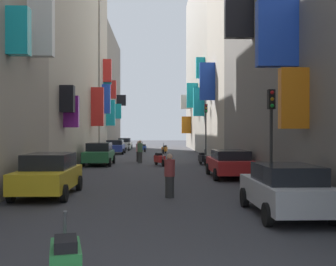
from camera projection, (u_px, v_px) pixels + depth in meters
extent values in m
plane|color=#38383D|center=(153.00, 161.00, 32.90)|extent=(140.00, 140.00, 0.00)
cube|color=white|center=(41.00, 22.00, 16.89)|extent=(1.01, 0.50, 2.82)
cube|color=#19B2BF|center=(19.00, 31.00, 14.47)|extent=(0.76, 0.51, 1.67)
cube|color=#BCB29E|center=(38.00, 26.00, 28.81)|extent=(6.00, 17.71, 19.37)
cube|color=red|center=(98.00, 107.00, 33.71)|extent=(1.01, 0.45, 3.15)
cube|color=purple|center=(71.00, 112.00, 23.48)|extent=(0.85, 0.43, 1.79)
cube|color=black|center=(67.00, 99.00, 22.60)|extent=(0.75, 0.58, 1.47)
cube|color=#B2A899|center=(74.00, 69.00, 41.96)|extent=(6.00, 6.04, 17.35)
cube|color=red|center=(107.00, 71.00, 41.67)|extent=(0.82, 0.59, 2.29)
cube|color=#19B2BF|center=(111.00, 113.00, 44.22)|extent=(0.94, 0.55, 2.73)
cube|color=red|center=(111.00, 90.00, 44.29)|extent=(1.06, 0.55, 1.93)
cube|color=#19B2BF|center=(107.00, 75.00, 41.94)|extent=(0.77, 0.49, 1.94)
cube|color=blue|center=(106.00, 99.00, 40.83)|extent=(0.79, 0.61, 2.87)
cube|color=slate|center=(92.00, 93.00, 53.78)|extent=(6.00, 17.60, 14.66)
cube|color=black|center=(121.00, 100.00, 56.47)|extent=(1.26, 0.42, 1.46)
cube|color=#19B2BF|center=(117.00, 111.00, 52.23)|extent=(0.96, 0.47, 1.86)
cube|color=blue|center=(277.00, 34.00, 14.11)|extent=(1.38, 0.44, 2.26)
cube|color=black|center=(239.00, 12.00, 20.39)|extent=(1.39, 0.43, 2.58)
cube|color=orange|center=(294.00, 98.00, 13.14)|extent=(0.90, 0.36, 1.93)
cube|color=#B2A899|center=(251.00, 68.00, 33.55)|extent=(6.00, 9.41, 14.94)
cube|color=blue|center=(207.00, 83.00, 36.00)|extent=(0.61, 0.35, 2.41)
cube|color=blue|center=(207.00, 81.00, 33.23)|extent=(1.22, 0.35, 3.01)
cube|color=#B2A899|center=(218.00, 64.00, 50.66)|extent=(6.00, 24.86, 21.27)
cube|color=#19B2BF|center=(200.00, 68.00, 39.83)|extent=(0.84, 0.51, 1.99)
cube|color=orange|center=(186.00, 125.00, 54.83)|extent=(1.23, 0.37, 2.23)
cube|color=white|center=(186.00, 102.00, 55.64)|extent=(1.31, 0.44, 1.89)
cube|color=#19B2BF|center=(192.00, 95.00, 46.22)|extent=(1.24, 0.41, 2.75)
cube|color=#19B2BF|center=(199.00, 102.00, 40.39)|extent=(1.05, 0.59, 2.77)
cube|color=#B21E1E|center=(229.00, 165.00, 21.25)|extent=(1.84, 4.46, 0.65)
cube|color=black|center=(230.00, 155.00, 21.02)|extent=(1.62, 2.50, 0.45)
cylinder|color=black|center=(208.00, 169.00, 22.69)|extent=(0.18, 0.60, 0.60)
cylinder|color=black|center=(241.00, 169.00, 22.75)|extent=(0.18, 0.60, 0.60)
cylinder|color=black|center=(216.00, 175.00, 19.75)|extent=(0.18, 0.60, 0.60)
cylinder|color=black|center=(254.00, 174.00, 19.81)|extent=(0.18, 0.60, 0.60)
cube|color=#236638|center=(99.00, 156.00, 28.78)|extent=(1.77, 4.13, 0.69)
cube|color=black|center=(99.00, 147.00, 28.98)|extent=(1.56, 2.31, 0.56)
cylinder|color=black|center=(110.00, 162.00, 27.45)|extent=(0.18, 0.60, 0.60)
cylinder|color=black|center=(83.00, 162.00, 27.39)|extent=(0.18, 0.60, 0.60)
cylinder|color=black|center=(114.00, 159.00, 30.17)|extent=(0.18, 0.60, 0.60)
cylinder|color=black|center=(89.00, 160.00, 30.12)|extent=(0.18, 0.60, 0.60)
cube|color=gold|center=(48.00, 178.00, 15.18)|extent=(1.77, 4.13, 0.69)
cube|color=black|center=(49.00, 161.00, 15.38)|extent=(1.56, 2.31, 0.56)
cylinder|color=black|center=(64.00, 193.00, 13.84)|extent=(0.18, 0.60, 0.60)
cylinder|color=black|center=(11.00, 194.00, 13.79)|extent=(0.18, 0.60, 0.60)
cylinder|color=black|center=(79.00, 183.00, 16.57)|extent=(0.18, 0.60, 0.60)
cylinder|color=black|center=(35.00, 183.00, 16.51)|extent=(0.18, 0.60, 0.60)
cube|color=navy|center=(115.00, 148.00, 42.79)|extent=(1.81, 4.23, 0.65)
cube|color=black|center=(115.00, 142.00, 43.00)|extent=(1.59, 2.37, 0.49)
cylinder|color=black|center=(123.00, 152.00, 41.42)|extent=(0.18, 0.60, 0.60)
cylinder|color=black|center=(105.00, 152.00, 41.36)|extent=(0.18, 0.60, 0.60)
cylinder|color=black|center=(125.00, 150.00, 44.22)|extent=(0.18, 0.60, 0.60)
cylinder|color=black|center=(108.00, 150.00, 44.16)|extent=(0.18, 0.60, 0.60)
cube|color=#B7B7BC|center=(285.00, 193.00, 11.69)|extent=(1.71, 4.02, 0.67)
cube|color=black|center=(287.00, 173.00, 11.49)|extent=(1.51, 2.25, 0.48)
cylinder|color=black|center=(244.00, 197.00, 12.99)|extent=(0.18, 0.60, 0.60)
cylinder|color=black|center=(298.00, 197.00, 13.05)|extent=(0.18, 0.60, 0.60)
cylinder|color=black|center=(268.00, 215.00, 10.34)|extent=(0.18, 0.60, 0.60)
cylinder|color=black|center=(335.00, 214.00, 10.39)|extent=(0.18, 0.60, 0.60)
cube|color=white|center=(125.00, 145.00, 54.02)|extent=(1.70, 4.11, 0.59)
cube|color=black|center=(125.00, 140.00, 54.22)|extent=(1.49, 2.30, 0.55)
cylinder|color=black|center=(131.00, 147.00, 52.69)|extent=(0.18, 0.60, 0.60)
cylinder|color=black|center=(117.00, 147.00, 52.64)|extent=(0.18, 0.60, 0.60)
cylinder|color=black|center=(132.00, 146.00, 55.41)|extent=(0.18, 0.60, 0.60)
cylinder|color=black|center=(119.00, 146.00, 55.35)|extent=(0.18, 0.60, 0.60)
cube|color=black|center=(203.00, 158.00, 28.85)|extent=(0.58, 1.14, 0.45)
cube|color=black|center=(202.00, 154.00, 29.05)|extent=(0.39, 0.60, 0.16)
cylinder|color=#4C4C51|center=(205.00, 154.00, 28.31)|extent=(0.09, 0.28, 0.68)
cylinder|color=black|center=(205.00, 162.00, 28.17)|extent=(0.16, 0.49, 0.48)
cylinder|color=black|center=(201.00, 161.00, 29.53)|extent=(0.16, 0.49, 0.48)
cube|color=#287F3D|center=(65.00, 260.00, 6.15)|extent=(0.66, 1.11, 0.45)
cube|color=black|center=(66.00, 243.00, 5.96)|extent=(0.44, 0.62, 0.16)
cylinder|color=#4C4C51|center=(65.00, 231.00, 6.65)|extent=(0.12, 0.28, 0.68)
cylinder|color=black|center=(65.00, 262.00, 6.78)|extent=(0.20, 0.49, 0.48)
cube|color=orange|center=(165.00, 149.00, 43.38)|extent=(0.65, 1.17, 0.45)
cube|color=black|center=(165.00, 146.00, 43.58)|extent=(0.43, 0.61, 0.16)
cylinder|color=#4C4C51|center=(164.00, 146.00, 42.83)|extent=(0.11, 0.28, 0.68)
cylinder|color=black|center=(163.00, 152.00, 42.70)|extent=(0.19, 0.49, 0.48)
cylinder|color=black|center=(166.00, 151.00, 44.06)|extent=(0.19, 0.49, 0.48)
cube|color=silver|center=(129.00, 147.00, 49.30)|extent=(0.45, 1.11, 0.45)
cube|color=black|center=(129.00, 144.00, 49.51)|extent=(0.33, 0.56, 0.16)
cylinder|color=#4C4C51|center=(129.00, 144.00, 48.75)|extent=(0.06, 0.27, 0.68)
cylinder|color=black|center=(129.00, 149.00, 48.61)|extent=(0.10, 0.48, 0.48)
cylinder|color=black|center=(129.00, 149.00, 50.00)|extent=(0.10, 0.48, 0.48)
cube|color=red|center=(160.00, 159.00, 28.34)|extent=(0.79, 1.29, 0.45)
cube|color=black|center=(159.00, 154.00, 28.55)|extent=(0.48, 0.63, 0.16)
cylinder|color=#4C4C51|center=(163.00, 155.00, 27.76)|extent=(0.14, 0.28, 0.68)
cylinder|color=black|center=(163.00, 163.00, 27.62)|extent=(0.24, 0.49, 0.48)
cylinder|color=black|center=(156.00, 161.00, 29.05)|extent=(0.24, 0.49, 0.48)
cube|color=#2D4CAD|center=(143.00, 148.00, 47.09)|extent=(0.72, 1.15, 0.45)
cube|color=black|center=(144.00, 145.00, 46.90)|extent=(0.46, 0.63, 0.16)
cylinder|color=#4C4C51|center=(142.00, 145.00, 47.60)|extent=(0.13, 0.28, 0.68)
cylinder|color=black|center=(142.00, 149.00, 47.74)|extent=(0.23, 0.49, 0.48)
cylinder|color=black|center=(145.00, 150.00, 46.46)|extent=(0.23, 0.49, 0.48)
cylinder|color=#2C2C2C|center=(170.00, 187.00, 14.82)|extent=(0.45, 0.45, 0.76)
cylinder|color=maroon|center=(170.00, 168.00, 14.82)|extent=(0.54, 0.54, 0.60)
sphere|color=tan|center=(170.00, 157.00, 14.82)|extent=(0.21, 0.21, 0.21)
cylinder|color=#343434|center=(140.00, 158.00, 30.57)|extent=(0.45, 0.45, 0.82)
cylinder|color=#4C724C|center=(140.00, 148.00, 30.56)|extent=(0.54, 0.54, 0.65)
sphere|color=tan|center=(140.00, 142.00, 30.56)|extent=(0.22, 0.22, 0.22)
cylinder|color=black|center=(138.00, 157.00, 32.04)|extent=(0.40, 0.40, 0.78)
cylinder|color=pink|center=(138.00, 148.00, 32.03)|extent=(0.47, 0.47, 0.61)
sphere|color=tan|center=(138.00, 142.00, 32.03)|extent=(0.21, 0.21, 0.21)
cylinder|color=#2D2D2D|center=(206.00, 135.00, 36.07)|extent=(0.12, 0.12, 3.99)
cube|color=black|center=(206.00, 108.00, 36.06)|extent=(0.26, 0.26, 0.75)
sphere|color=red|center=(206.00, 105.00, 35.92)|extent=(0.14, 0.14, 0.14)
sphere|color=orange|center=(206.00, 108.00, 35.92)|extent=(0.14, 0.14, 0.14)
sphere|color=green|center=(206.00, 111.00, 35.92)|extent=(0.14, 0.14, 0.14)
cylinder|color=#2D2D2D|center=(271.00, 151.00, 15.75)|extent=(0.12, 0.12, 3.22)
cube|color=black|center=(271.00, 99.00, 15.74)|extent=(0.26, 0.26, 0.75)
sphere|color=red|center=(272.00, 92.00, 15.60)|extent=(0.14, 0.14, 0.14)
sphere|color=orange|center=(272.00, 99.00, 15.60)|extent=(0.14, 0.14, 0.14)
sphere|color=green|center=(272.00, 106.00, 15.60)|extent=(0.14, 0.14, 0.14)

